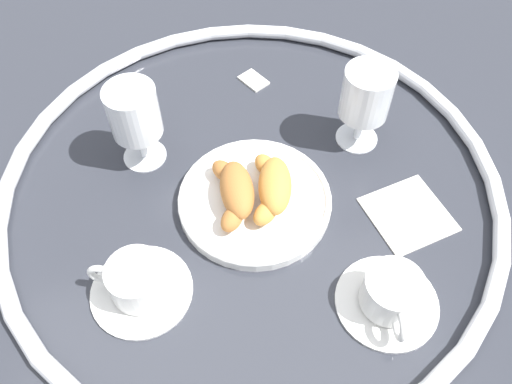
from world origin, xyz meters
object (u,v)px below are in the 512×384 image
coffee_cup_far (138,283)px  folded_napkin (408,214)px  pastry_plate (256,200)px  coffee_cup_near (391,296)px  juice_glass_right (366,97)px  juice_glass_left (134,114)px  croissant_large (273,186)px  sugar_packet (254,80)px  croissant_small (235,191)px

coffee_cup_far → folded_napkin: (0.04, -0.39, -0.02)m
pastry_plate → coffee_cup_near: (-0.19, -0.13, 0.02)m
coffee_cup_far → juice_glass_right: juice_glass_right is taller
pastry_plate → juice_glass_left: (0.13, 0.15, 0.09)m
croissant_large → sugar_packet: croissant_large is taller
croissant_large → croissant_small: 0.06m
pastry_plate → folded_napkin: bearing=-107.5°
croissant_small → juice_glass_right: (0.09, -0.22, 0.05)m
croissant_large → juice_glass_right: bearing=-60.4°
sugar_packet → folded_napkin: bearing=176.7°
juice_glass_left → sugar_packet: (0.13, -0.21, -0.09)m
croissant_small → folded_napkin: bearing=-105.9°
pastry_plate → juice_glass_right: 0.23m
croissant_small → sugar_packet: 0.27m
coffee_cup_far → juice_glass_left: (0.23, -0.03, 0.07)m
coffee_cup_far → juice_glass_left: juice_glass_left is taller
juice_glass_right → croissant_small: bearing=112.2°
sugar_packet → folded_napkin: (-0.33, -0.16, -0.00)m
juice_glass_right → folded_napkin: 0.18m
juice_glass_right → sugar_packet: bearing=38.6°
croissant_small → coffee_cup_near: bearing=-140.1°
croissant_large → coffee_cup_far: size_ratio=0.98×
croissant_small → coffee_cup_far: same height
pastry_plate → coffee_cup_far: 0.21m
coffee_cup_near → juice_glass_right: 0.30m
coffee_cup_near → coffee_cup_far: (0.09, 0.31, 0.00)m
croissant_small → coffee_cup_near: 0.26m
coffee_cup_far → juice_glass_right: size_ratio=0.97×
coffee_cup_far → croissant_small: bearing=-54.1°
pastry_plate → folded_napkin: 0.22m
pastry_plate → juice_glass_right: (0.09, -0.19, 0.08)m
coffee_cup_near → coffee_cup_far: bearing=74.5°
croissant_large → sugar_packet: (0.26, -0.03, -0.03)m
coffee_cup_near → coffee_cup_far: size_ratio=1.00×
juice_glass_left → croissant_large: bearing=-126.1°
coffee_cup_far → juice_glass_left: size_ratio=0.97×
folded_napkin → coffee_cup_far: bearing=95.6°
folded_napkin → pastry_plate: bearing=72.5°
juice_glass_left → juice_glass_right: size_ratio=1.00×
croissant_small → sugar_packet: croissant_small is taller
coffee_cup_near → juice_glass_right: bearing=-11.0°
croissant_large → coffee_cup_far: same height
juice_glass_left → folded_napkin: bearing=-118.0°
pastry_plate → juice_glass_right: size_ratio=1.62×
croissant_small → coffee_cup_far: size_ratio=1.01×
juice_glass_left → folded_napkin: juice_glass_left is taller
croissant_small → sugar_packet: (0.26, -0.08, -0.03)m
coffee_cup_near → sugar_packet: bearing=10.0°
coffee_cup_near → sugar_packet: coffee_cup_near is taller
pastry_plate → croissant_small: (0.00, 0.03, 0.03)m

